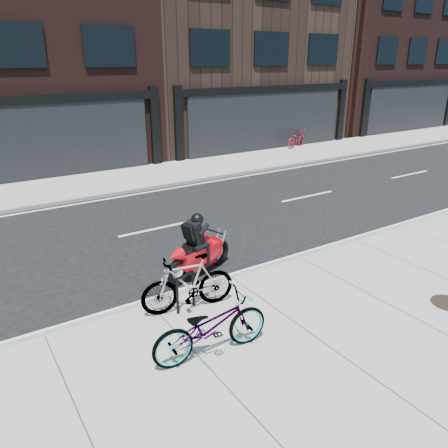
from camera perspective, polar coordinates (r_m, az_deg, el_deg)
ground at (r=11.41m, az=-4.52°, el=-3.67°), size 120.00×120.00×0.00m
sidewalk_near at (r=7.92m, az=13.74°, el=-15.80°), size 60.00×6.00×0.13m
sidewalk_far at (r=18.23m, az=-16.30°, el=5.14°), size 60.00×3.50×0.13m
building_mideast at (r=28.01m, az=-0.76°, el=23.87°), size 12.00×10.00×12.50m
building_east at (r=35.86m, az=17.14°, el=22.75°), size 10.00×10.00×13.00m
bike_rack at (r=8.48m, az=-5.07°, el=-8.45°), size 0.45×0.15×0.77m
bicycle_front at (r=7.23m, az=-1.73°, el=-13.20°), size 2.08×0.87×1.07m
bicycle_rear at (r=8.45m, az=-4.73°, el=-7.72°), size 1.91×0.84×1.11m
motorcycle at (r=10.09m, az=-2.91°, el=-3.20°), size 1.98×0.86×1.52m
bicycle_far at (r=24.88m, az=9.40°, el=10.95°), size 1.90×1.23×0.94m
manhole_cover at (r=9.93m, az=27.23°, el=-9.15°), size 0.76×0.76×0.02m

